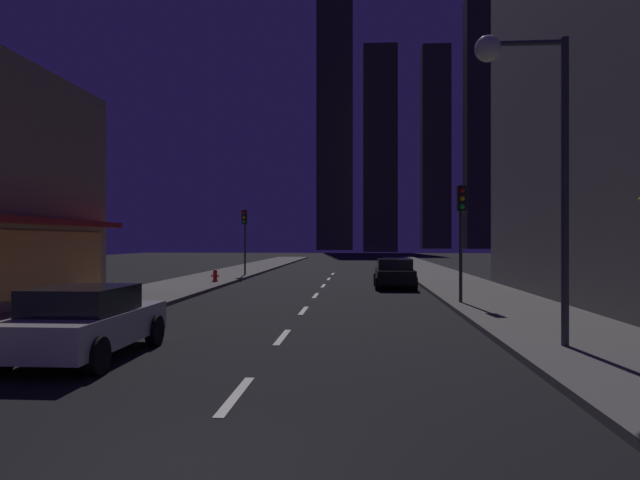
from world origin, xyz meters
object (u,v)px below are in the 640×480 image
Objects in this scene: car_parked_far at (394,273)px; fire_hydrant_far_left at (215,276)px; car_parked_near at (86,322)px; traffic_light_far_left at (245,227)px; street_lamp_right at (525,113)px; traffic_light_near_right at (461,217)px.

fire_hydrant_far_left is (-9.50, 1.80, -0.29)m from car_parked_far.
traffic_light_far_left is at bearing 94.36° from car_parked_near.
car_parked_near is 10.05m from street_lamp_right.
traffic_light_near_right is at bearing 46.20° from car_parked_near.
fire_hydrant_far_left is at bearing 96.89° from car_parked_near.
street_lamp_right is at bearing -65.30° from traffic_light_far_left.
street_lamp_right is at bearing -90.84° from traffic_light_near_right.
car_parked_far is at bearing -10.72° from fire_hydrant_far_left.
car_parked_near is 6.48× the size of fire_hydrant_far_left.
traffic_light_far_left is at bearing 139.85° from car_parked_far.
traffic_light_far_left reaches higher than car_parked_far.
street_lamp_right is at bearing -57.61° from fire_hydrant_far_left.
traffic_light_far_left reaches higher than fire_hydrant_far_left.
car_parked_far is at bearing 103.76° from traffic_light_near_right.
fire_hydrant_far_left is at bearing -93.89° from traffic_light_far_left.
car_parked_near is 0.64× the size of street_lamp_right.
fire_hydrant_far_left is 21.55m from street_lamp_right.
traffic_light_near_right is (11.40, -9.56, 2.74)m from fire_hydrant_far_left.
traffic_light_far_left is at bearing 125.47° from traffic_light_near_right.
traffic_light_near_right is (1.90, -7.76, 2.45)m from car_parked_far.
traffic_light_near_right and traffic_light_far_left have the same top height.
car_parked_far is 0.64× the size of street_lamp_right.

